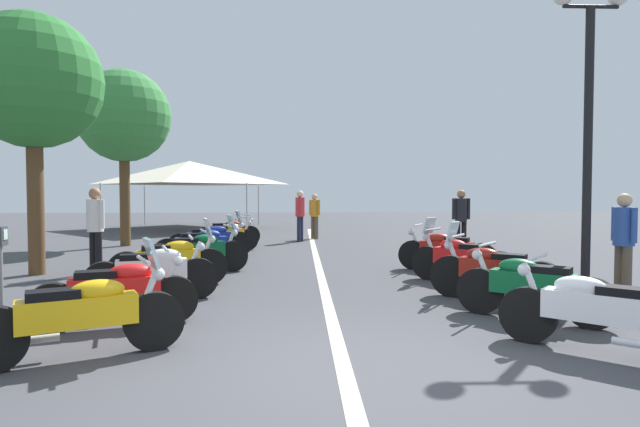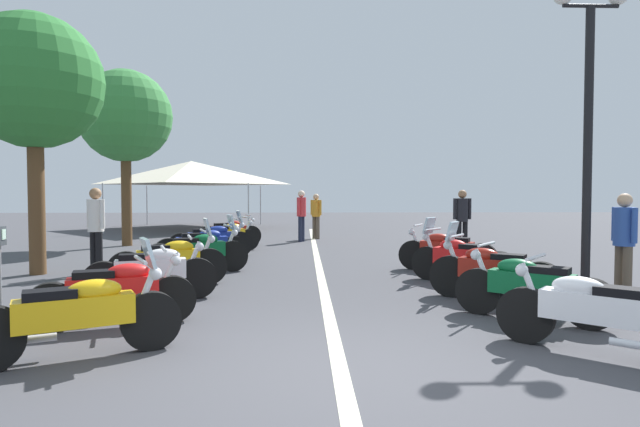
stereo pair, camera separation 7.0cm
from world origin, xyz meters
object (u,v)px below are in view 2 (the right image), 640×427
at_px(motorcycle_left_row_3, 170,260).
at_px(bystander_3, 301,212).
at_px(motorcycle_left_row_7, 227,236).
at_px(street_lamp_twin_globe, 589,85).
at_px(motorcycle_right_row_0, 594,312).
at_px(motorcycle_right_row_3, 460,258).
at_px(motorcycle_left_row_8, 230,232).
at_px(motorcycle_left_row_5, 203,245).
at_px(event_tent, 191,173).
at_px(roadside_tree_0, 125,117).
at_px(motorcycle_left_row_4, 198,251).
at_px(motorcycle_left_row_0, 79,314).
at_px(roadside_tree_1, 34,83).
at_px(motorcycle_right_row_2, 492,271).
at_px(motorcycle_right_row_4, 446,250).
at_px(motorcycle_left_row_6, 212,239).
at_px(motorcycle_left_row_2, 152,272).
at_px(bystander_1, 624,236).
at_px(bystander_0, 316,213).
at_px(motorcycle_left_row_1, 115,292).
at_px(motorcycle_right_row_1, 530,287).

distance_m(motorcycle_left_row_3, bystander_3, 8.84).
bearing_deg(motorcycle_left_row_7, street_lamp_twin_globe, -73.34).
bearing_deg(motorcycle_right_row_0, motorcycle_right_row_3, -47.31).
bearing_deg(motorcycle_left_row_3, motorcycle_left_row_8, 70.85).
height_order(motorcycle_left_row_5, event_tent, event_tent).
relative_size(motorcycle_left_row_8, bystander_3, 1.11).
distance_m(motorcycle_left_row_5, roadside_tree_0, 6.61).
bearing_deg(motorcycle_left_row_4, motorcycle_left_row_0, -112.79).
distance_m(motorcycle_left_row_3, roadside_tree_1, 4.88).
bearing_deg(motorcycle_left_row_8, motorcycle_right_row_2, -80.14).
height_order(motorcycle_left_row_5, motorcycle_right_row_4, same).
xyz_separation_m(motorcycle_left_row_6, motorcycle_right_row_3, (-4.11, -5.30, -0.00)).
bearing_deg(motorcycle_left_row_2, bystander_1, -15.31).
relative_size(bystander_0, roadside_tree_1, 0.31).
xyz_separation_m(motorcycle_left_row_0, event_tent, (19.53, 3.07, 2.19)).
distance_m(motorcycle_right_row_3, event_tent, 17.51).
bearing_deg(motorcycle_left_row_7, bystander_0, 27.49).
bearing_deg(roadside_tree_1, motorcycle_left_row_2, -131.16).
distance_m(motorcycle_left_row_0, motorcycle_left_row_3, 4.09).
xyz_separation_m(motorcycle_left_row_7, motorcycle_right_row_3, (-5.48, -5.12, 0.02)).
bearing_deg(motorcycle_right_row_2, motorcycle_left_row_0, 61.73).
bearing_deg(motorcycle_right_row_2, motorcycle_right_row_4, -57.77).
bearing_deg(motorcycle_right_row_3, bystander_3, -29.65).
relative_size(motorcycle_left_row_0, motorcycle_left_row_5, 0.92).
bearing_deg(motorcycle_right_row_3, motorcycle_left_row_6, 2.93).
distance_m(motorcycle_right_row_4, street_lamp_twin_globe, 4.26).
distance_m(motorcycle_right_row_2, bystander_1, 2.33).
relative_size(motorcycle_left_row_3, bystander_3, 1.14).
relative_size(motorcycle_left_row_0, event_tent, 0.29).
bearing_deg(motorcycle_left_row_1, bystander_3, 59.36).
relative_size(motorcycle_right_row_4, roadside_tree_1, 0.36).
xyz_separation_m(motorcycle_left_row_6, roadside_tree_1, (-2.75, 3.10, 3.45)).
bearing_deg(motorcycle_left_row_7, roadside_tree_1, -157.39).
height_order(motorcycle_right_row_3, event_tent, event_tent).
bearing_deg(motorcycle_left_row_7, motorcycle_left_row_3, -120.68).
distance_m(bystander_3, roadside_tree_0, 6.45).
xyz_separation_m(motorcycle_left_row_2, bystander_3, (9.76, -2.28, 0.59)).
xyz_separation_m(motorcycle_left_row_1, motorcycle_left_row_5, (5.69, 0.01, 0.01)).
bearing_deg(motorcycle_right_row_1, motorcycle_left_row_7, -19.58).
relative_size(motorcycle_left_row_3, motorcycle_left_row_7, 1.11).
height_order(motorcycle_left_row_6, motorcycle_left_row_7, motorcycle_left_row_6).
xyz_separation_m(motorcycle_right_row_2, bystander_0, (11.05, 2.45, 0.49)).
height_order(motorcycle_left_row_1, motorcycle_right_row_1, motorcycle_right_row_1).
bearing_deg(motorcycle_right_row_2, bystander_1, -138.30).
relative_size(motorcycle_right_row_3, bystander_1, 0.98).
bearing_deg(motorcycle_left_row_1, motorcycle_left_row_5, 70.89).
relative_size(motorcycle_right_row_2, motorcycle_right_row_4, 0.91).
bearing_deg(bystander_1, motorcycle_left_row_5, 144.94).
bearing_deg(motorcycle_right_row_3, motorcycle_left_row_1, 69.94).
distance_m(motorcycle_right_row_0, motorcycle_right_row_1, 1.42).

